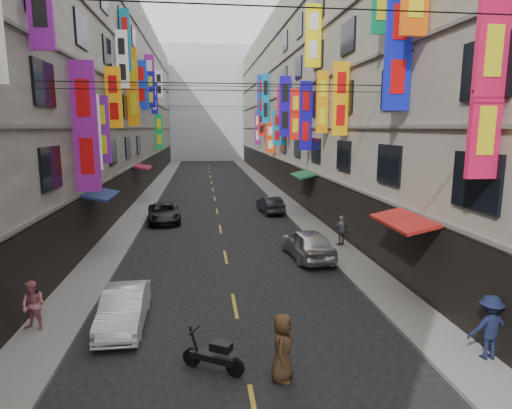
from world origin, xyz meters
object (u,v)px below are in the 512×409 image
object	(u,v)px
scooter_far_right	(292,244)
pedestrian_rnear	(489,327)
pedestrian_crossing	(282,347)
car_left_mid	(124,308)
scooter_crossing	(214,356)
car_left_far	(164,213)
pedestrian_lfar	(33,306)
pedestrian_rfar	(341,230)
car_right_mid	(307,244)
car_right_far	(270,205)

from	to	relation	value
scooter_far_right	pedestrian_rnear	world-z (taller)	pedestrian_rnear
scooter_far_right	pedestrian_crossing	bearing A→B (deg)	82.30
scooter_far_right	car_left_mid	world-z (taller)	car_left_mid
scooter_far_right	scooter_crossing	bearing A→B (deg)	73.14
car_left_far	pedestrian_lfar	xyz separation A→B (m)	(-2.63, -15.92, 0.27)
scooter_crossing	car_left_far	world-z (taller)	car_left_far
scooter_crossing	pedestrian_rnear	world-z (taller)	pedestrian_rnear
scooter_crossing	car_left_mid	world-z (taller)	car_left_mid
pedestrian_rfar	pedestrian_crossing	world-z (taller)	pedestrian_crossing
car_left_far	car_right_mid	xyz separation A→B (m)	(7.74, -9.31, 0.11)
scooter_far_right	pedestrian_lfar	xyz separation A→B (m)	(-9.82, -7.64, 0.47)
car_left_mid	car_right_mid	world-z (taller)	car_right_mid
pedestrian_lfar	pedestrian_rnear	xyz separation A→B (m)	(12.97, -3.33, 0.11)
pedestrian_rnear	scooter_crossing	bearing A→B (deg)	-3.17
car_left_far	pedestrian_rnear	size ratio (longest dim) A/B	2.54
car_left_mid	scooter_far_right	bearing A→B (deg)	45.82
scooter_crossing	car_right_mid	world-z (taller)	car_right_mid
scooter_crossing	car_left_far	distance (m)	19.02
scooter_crossing	car_right_far	distance (m)	21.61
car_right_far	pedestrian_rfar	xyz separation A→B (m)	(2.29, -9.90, 0.30)
car_left_far	pedestrian_rfar	size ratio (longest dim) A/B	2.82
car_left_far	car_right_far	bearing A→B (deg)	10.04
pedestrian_rnear	car_right_mid	bearing A→B (deg)	-74.99
car_left_mid	car_right_far	bearing A→B (deg)	66.23
car_right_mid	pedestrian_rfar	distance (m)	2.84
car_right_mid	pedestrian_rfar	size ratio (longest dim) A/B	2.68
scooter_far_right	car_right_far	distance (m)	10.56
car_left_mid	car_left_far	world-z (taller)	car_left_far
car_left_far	pedestrian_rnear	xyz separation A→B (m)	(10.34, -19.26, 0.38)
car_left_mid	pedestrian_lfar	distance (m)	2.72
pedestrian_lfar	scooter_far_right	bearing A→B (deg)	54.10
car_right_far	pedestrian_rnear	size ratio (longest dim) A/B	2.12
pedestrian_rnear	pedestrian_rfar	world-z (taller)	pedestrian_rnear
scooter_far_right	pedestrian_lfar	distance (m)	12.45
pedestrian_rfar	pedestrian_crossing	bearing A→B (deg)	45.26
scooter_far_right	pedestrian_rnear	size ratio (longest dim) A/B	1.00
scooter_crossing	pedestrian_lfar	distance (m)	6.23
pedestrian_rfar	pedestrian_rnear	bearing A→B (deg)	71.62
car_left_mid	car_right_mid	size ratio (longest dim) A/B	0.86
car_right_mid	car_right_far	bearing A→B (deg)	-95.30
car_right_mid	car_left_far	bearing A→B (deg)	-55.57
car_left_mid	pedestrian_lfar	bearing A→B (deg)	-178.28
car_right_far	pedestrian_crossing	distance (m)	21.87
pedestrian_crossing	car_left_mid	bearing A→B (deg)	72.64
pedestrian_lfar	pedestrian_rfar	bearing A→B (deg)	49.42
car_left_far	car_right_far	size ratio (longest dim) A/B	1.20
scooter_crossing	scooter_far_right	xyz separation A→B (m)	(4.31, 10.51, 0.00)
car_right_mid	pedestrian_crossing	world-z (taller)	pedestrian_crossing
car_left_mid	scooter_crossing	bearing A→B (deg)	-47.62
pedestrian_crossing	scooter_crossing	bearing A→B (deg)	92.06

